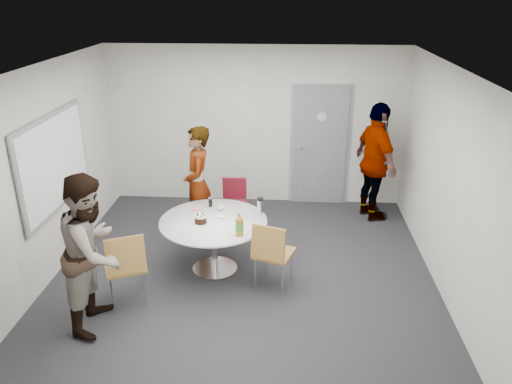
# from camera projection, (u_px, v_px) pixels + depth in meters

# --- Properties ---
(floor) EXTENTS (5.00, 5.00, 0.00)m
(floor) POSITION_uv_depth(u_px,v_px,m) (244.00, 273.00, 6.68)
(floor) COLOR black
(floor) RESTS_ON ground
(ceiling) EXTENTS (5.00, 5.00, 0.00)m
(ceiling) POSITION_uv_depth(u_px,v_px,m) (241.00, 68.00, 5.64)
(ceiling) COLOR silver
(ceiling) RESTS_ON wall_back
(wall_back) EXTENTS (5.00, 0.00, 5.00)m
(wall_back) POSITION_uv_depth(u_px,v_px,m) (256.00, 126.00, 8.46)
(wall_back) COLOR silver
(wall_back) RESTS_ON floor
(wall_left) EXTENTS (0.00, 5.00, 5.00)m
(wall_left) POSITION_uv_depth(u_px,v_px,m) (46.00, 175.00, 6.31)
(wall_left) COLOR silver
(wall_left) RESTS_ON floor
(wall_right) EXTENTS (0.00, 5.00, 5.00)m
(wall_right) POSITION_uv_depth(u_px,v_px,m) (449.00, 184.00, 6.01)
(wall_right) COLOR silver
(wall_right) RESTS_ON floor
(wall_front) EXTENTS (5.00, 0.00, 5.00)m
(wall_front) POSITION_uv_depth(u_px,v_px,m) (214.00, 296.00, 3.86)
(wall_front) COLOR silver
(wall_front) RESTS_ON floor
(door) EXTENTS (1.02, 0.17, 2.12)m
(door) POSITION_uv_depth(u_px,v_px,m) (320.00, 146.00, 8.51)
(door) COLOR slate
(door) RESTS_ON wall_back
(whiteboard) EXTENTS (0.04, 1.90, 1.25)m
(whiteboard) POSITION_uv_depth(u_px,v_px,m) (55.00, 162.00, 6.46)
(whiteboard) COLOR gray
(whiteboard) RESTS_ON wall_left
(table) EXTENTS (1.41, 1.41, 1.03)m
(table) POSITION_uv_depth(u_px,v_px,m) (215.00, 227.00, 6.53)
(table) COLOR white
(table) RESTS_ON floor
(chair_near_left) EXTENTS (0.62, 0.64, 0.97)m
(chair_near_left) POSITION_uv_depth(u_px,v_px,m) (126.00, 262.00, 5.79)
(chair_near_left) COLOR brown
(chair_near_left) RESTS_ON floor
(chair_near_right) EXTENTS (0.56, 0.59, 0.93)m
(chair_near_right) POSITION_uv_depth(u_px,v_px,m) (271.00, 250.00, 6.11)
(chair_near_right) COLOR brown
(chair_near_right) RESTS_ON floor
(chair_far) EXTENTS (0.41, 0.44, 0.82)m
(chair_far) POSITION_uv_depth(u_px,v_px,m) (234.00, 199.00, 7.76)
(chair_far) COLOR maroon
(chair_far) RESTS_ON floor
(person_main) EXTENTS (0.53, 0.70, 1.74)m
(person_main) POSITION_uv_depth(u_px,v_px,m) (198.00, 185.00, 7.29)
(person_main) COLOR #A5C6EA
(person_main) RESTS_ON floor
(person_left) EXTENTS (0.71, 0.89, 1.80)m
(person_left) POSITION_uv_depth(u_px,v_px,m) (93.00, 251.00, 5.41)
(person_left) COLOR white
(person_left) RESTS_ON floor
(person_right) EXTENTS (0.83, 1.22, 1.92)m
(person_right) POSITION_uv_depth(u_px,v_px,m) (375.00, 162.00, 7.93)
(person_right) COLOR black
(person_right) RESTS_ON floor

